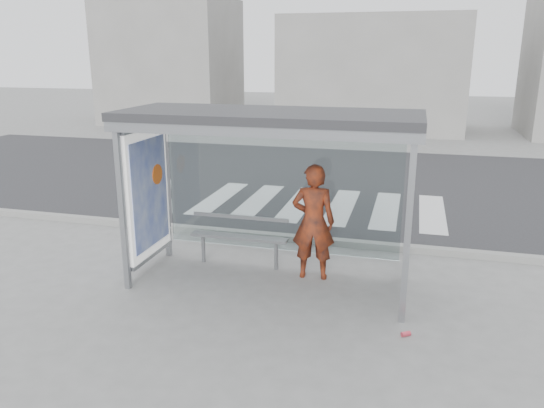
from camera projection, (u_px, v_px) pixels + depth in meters
The scene contains 10 objects.
ground at pixel (269, 283), 8.12m from camera, with size 80.00×80.00×0.00m, color slate.
road at pixel (336, 181), 14.62m from camera, with size 30.00×10.00×0.01m, color #29292C.
curb at pixel (296, 238), 9.91m from camera, with size 30.00×0.18×0.12m, color gray.
crosswalk at pixel (320, 205), 12.30m from camera, with size 5.55×3.00×0.00m.
bus_shelter at pixel (245, 154), 7.72m from camera, with size 4.25×1.65×2.62m.
building_left at pixel (171, 62), 26.51m from camera, with size 6.00×5.00×6.00m, color gray.
building_center at pixel (373, 74), 24.15m from camera, with size 8.00×5.00×5.00m, color gray.
person at pixel (313, 222), 8.11m from camera, with size 0.66×0.43×1.82m, color #CE5113.
bench at pixel (239, 236), 8.69m from camera, with size 1.63×0.21×0.84m.
soda_can at pixel (406, 334), 6.59m from camera, with size 0.06×0.06×0.12m, color #E74456.
Camera 1 is at (1.98, -7.21, 3.40)m, focal length 35.00 mm.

